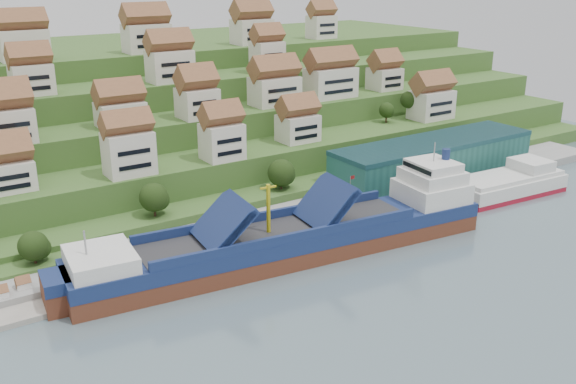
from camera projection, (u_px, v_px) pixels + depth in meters
ground at (311, 250)px, 132.59m from camera, size 300.00×300.00×0.00m
quay at (343, 205)px, 154.42m from camera, size 180.00×14.00×2.20m
pebble_beach at (0, 301)px, 111.67m from camera, size 45.00×20.00×1.00m
hillside at (129, 111)px, 210.45m from camera, size 260.00×128.00×31.00m
hillside_village at (167, 90)px, 170.09m from camera, size 161.79×62.42×28.33m
hillside_trees at (170, 132)px, 157.41m from camera, size 143.89×62.29×30.47m
warehouse at (433, 158)px, 170.61m from camera, size 60.00×15.00×10.00m
flagpole at (350, 190)px, 147.58m from camera, size 1.28×0.16×8.00m
cargo_ship at (300, 238)px, 129.37m from camera, size 87.99×22.53×19.42m
second_ship at (509, 184)px, 164.09m from camera, size 32.00×13.72×9.07m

